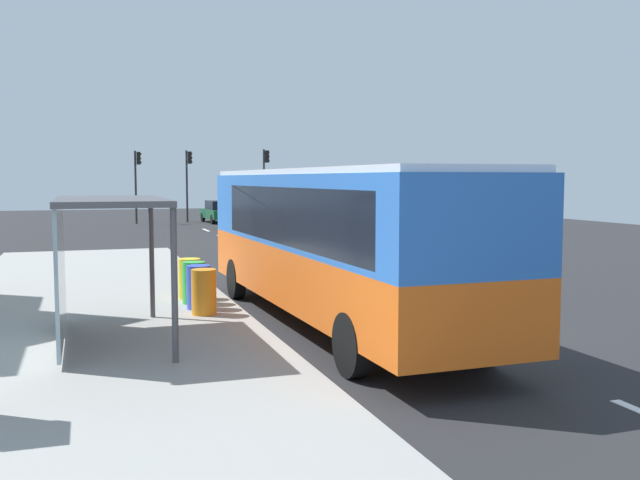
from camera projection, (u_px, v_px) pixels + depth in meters
The scene contains 21 objects.
ground_plane at pixel (263, 257), 27.46m from camera, with size 56.00×92.00×0.04m, color #262628.
sidewalk_platform at pixel (95, 327), 14.10m from camera, with size 6.20×30.00×0.18m, color #999993.
lane_stripe_seg_1 at pixel (468, 339), 13.36m from camera, with size 0.16×2.20×0.01m, color silver.
lane_stripe_seg_2 at pixel (367, 297), 18.09m from camera, with size 0.16×2.20×0.01m, color silver.
lane_stripe_seg_3 at pixel (308, 273), 22.81m from camera, with size 0.16×2.20×0.01m, color silver.
lane_stripe_seg_4 at pixel (270, 257), 27.54m from camera, with size 0.16×2.20×0.01m, color silver.
lane_stripe_seg_5 at pixel (242, 245), 32.27m from camera, with size 0.16×2.20×0.01m, color silver.
lane_stripe_seg_6 at pixel (222, 237), 36.99m from camera, with size 0.16×2.20×0.01m, color silver.
lane_stripe_seg_7 at pixel (206, 230), 41.72m from camera, with size 0.16×2.20×0.01m, color silver.
bus at pixel (333, 236), 14.54m from camera, with size 2.81×11.07×3.21m.
white_van at pixel (287, 216), 32.22m from camera, with size 2.23×5.28×2.30m.
sedan_near at pixel (220, 211), 48.69m from camera, with size 2.05×4.49×1.52m.
sedan_far at pixel (240, 216), 42.33m from camera, with size 1.90×4.43×1.52m.
recycling_bin_orange at pixel (204, 292), 14.86m from camera, with size 0.52×0.52×0.95m, color orange.
recycling_bin_blue at pixel (199, 287), 15.53m from camera, with size 0.52×0.52×0.95m, color blue.
recycling_bin_green at pixel (194, 283), 16.19m from camera, with size 0.52×0.52×0.95m, color green.
recycling_bin_yellow at pixel (190, 279), 16.85m from camera, with size 0.52×0.52×0.95m, color yellow.
traffic_light_near_side at pixel (265, 174), 49.30m from camera, with size 0.49×0.28×5.04m.
traffic_light_far_side at pixel (137, 175), 47.36m from camera, with size 0.49×0.28×4.87m.
traffic_light_median at pixel (188, 174), 49.21m from camera, with size 0.49×0.28×4.96m.
bus_shelter at pixel (92, 232), 12.27m from camera, with size 1.80×4.00×2.50m.
Camera 1 is at (-6.54, -12.60, 3.02)m, focal length 39.93 mm.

